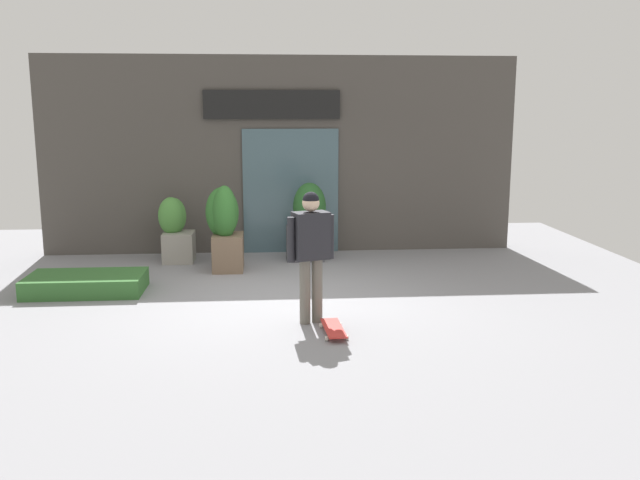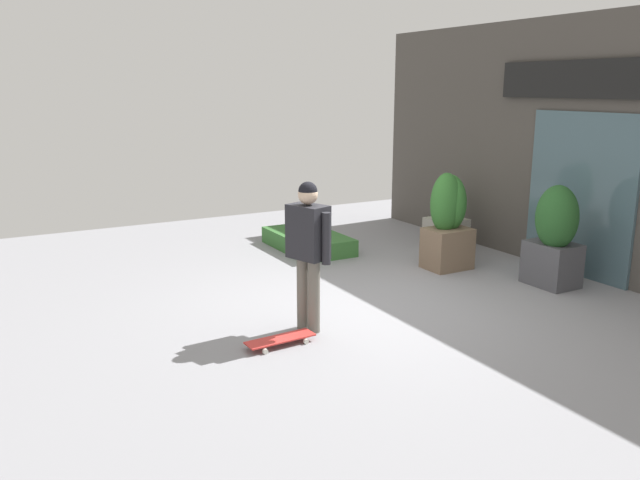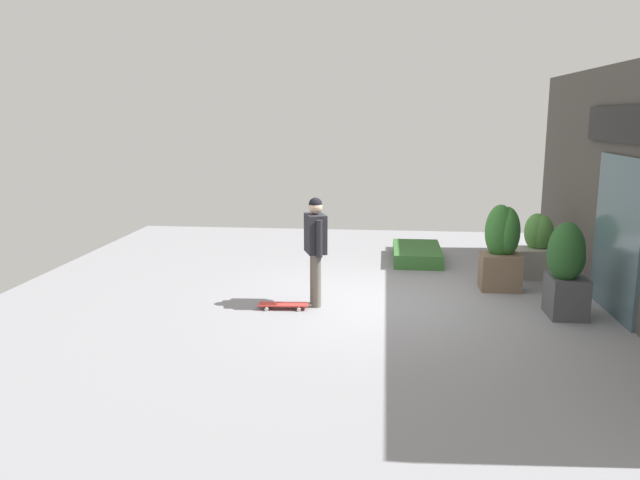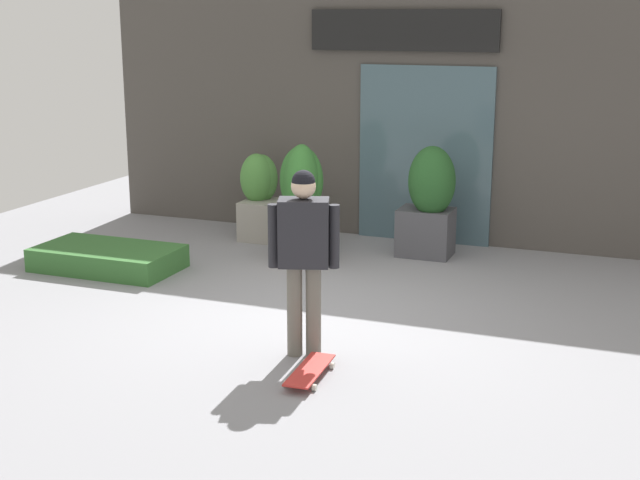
% 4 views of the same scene
% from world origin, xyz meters
% --- Properties ---
extents(ground_plane, '(12.00, 12.00, 0.00)m').
position_xyz_m(ground_plane, '(0.00, 0.00, 0.00)').
color(ground_plane, gray).
extents(building_facade, '(8.46, 0.31, 3.49)m').
position_xyz_m(building_facade, '(0.00, 3.36, 1.73)').
color(building_facade, '#4C4742').
rests_on(building_facade, ground_plane).
extents(skateboarder, '(0.57, 0.38, 1.60)m').
position_xyz_m(skateboarder, '(0.26, -1.00, 0.97)').
color(skateboarder, '#666056').
rests_on(skateboarder, ground_plane).
extents(skateboard, '(0.29, 0.74, 0.08)m').
position_xyz_m(skateboard, '(0.48, -1.44, 0.06)').
color(skateboard, red).
rests_on(skateboard, ground_plane).
extents(planter_box_left, '(0.59, 0.62, 1.38)m').
position_xyz_m(planter_box_left, '(-0.93, 1.88, 0.72)').
color(planter_box_left, brown).
rests_on(planter_box_left, ground_plane).
extents(planter_box_right, '(0.67, 0.56, 1.34)m').
position_xyz_m(planter_box_right, '(0.43, 2.49, 0.69)').
color(planter_box_right, '#47474C').
rests_on(planter_box_right, ground_plane).
extents(planter_box_mid, '(0.59, 0.62, 1.10)m').
position_xyz_m(planter_box_mid, '(-1.82, 2.62, 0.57)').
color(planter_box_mid, gray).
rests_on(planter_box_mid, ground_plane).
extents(hedge_ledge, '(1.61, 0.90, 0.26)m').
position_xyz_m(hedge_ledge, '(-2.83, 0.63, 0.13)').
color(hedge_ledge, '#33662D').
rests_on(hedge_ledge, ground_plane).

